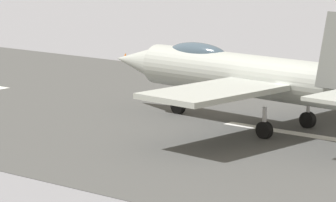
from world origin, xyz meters
TOP-DOWN VIEW (x-y plane):
  - ground_plane at (0.00, 0.00)m, footprint 400.00×400.00m
  - runway_strip at (-0.02, 0.00)m, footprint 240.00×26.00m
  - fighter_jet at (3.12, 0.01)m, footprint 17.28×14.47m
  - marker_cone_mid at (7.82, -13.35)m, footprint 0.44×0.44m
  - marker_cone_far at (23.17, -13.35)m, footprint 0.44×0.44m

SIDE VIEW (x-z plane):
  - ground_plane at x=0.00m, z-range 0.00..0.00m
  - runway_strip at x=-0.02m, z-range 0.00..0.02m
  - marker_cone_mid at x=7.82m, z-range 0.00..0.55m
  - marker_cone_far at x=23.17m, z-range 0.00..0.55m
  - fighter_jet at x=3.12m, z-range -0.38..5.27m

